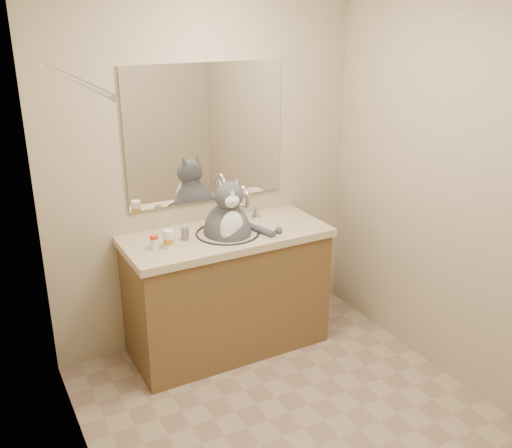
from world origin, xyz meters
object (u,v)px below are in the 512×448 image
Objects in this scene: cat at (228,229)px; pill_bottle_redcap at (154,242)px; grey_canister at (185,234)px; pill_bottle_orange at (169,240)px.

pill_bottle_redcap is (-0.50, -0.01, 0.01)m from cat.
grey_canister is at bearing 13.93° from pill_bottle_redcap.
grey_canister is (0.14, 0.08, -0.02)m from pill_bottle_orange.
pill_bottle_orange is at bearing -165.52° from cat.
cat is at bearing -8.57° from grey_canister.
grey_canister is (0.22, 0.05, -0.01)m from pill_bottle_redcap.
grey_canister is at bearing 29.49° from pill_bottle_orange.
pill_bottle_redcap is 0.09m from pill_bottle_orange.
cat is 6.83× the size of pill_bottle_redcap.
pill_bottle_orange is at bearing -15.56° from pill_bottle_redcap.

